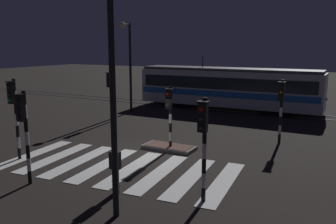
# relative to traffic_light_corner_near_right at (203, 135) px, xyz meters

# --- Properties ---
(ground_plane) EXTENTS (120.00, 120.00, 0.00)m
(ground_plane) POSITION_rel_traffic_light_corner_near_right_xyz_m (-4.42, 3.43, -2.24)
(ground_plane) COLOR black
(rail_near) EXTENTS (80.00, 0.12, 0.03)m
(rail_near) POSITION_rel_traffic_light_corner_near_right_xyz_m (-4.42, 15.91, -2.23)
(rail_near) COLOR #59595E
(rail_near) RESTS_ON ground
(rail_far) EXTENTS (80.00, 0.12, 0.03)m
(rail_far) POSITION_rel_traffic_light_corner_near_right_xyz_m (-4.42, 17.35, -2.23)
(rail_far) COLOR #59595E
(rail_far) RESTS_ON ground
(crosswalk_zebra) EXTENTS (9.99, 5.38, 0.02)m
(crosswalk_zebra) POSITION_rel_traffic_light_corner_near_right_xyz_m (-4.42, 1.53, -2.23)
(crosswalk_zebra) COLOR silver
(crosswalk_zebra) RESTS_ON ground
(traffic_island) EXTENTS (2.53, 1.15, 0.18)m
(traffic_island) POSITION_rel_traffic_light_corner_near_right_xyz_m (-3.74, 4.83, -2.15)
(traffic_island) COLOR slate
(traffic_island) RESTS_ON ground
(traffic_light_corner_near_right) EXTENTS (0.36, 0.42, 3.40)m
(traffic_light_corner_near_right) POSITION_rel_traffic_light_corner_near_right_xyz_m (0.00, 0.00, 0.00)
(traffic_light_corner_near_right) COLOR black
(traffic_light_corner_near_right) RESTS_ON ground
(traffic_light_median_centre) EXTENTS (0.36, 0.42, 3.08)m
(traffic_light_median_centre) POSITION_rel_traffic_light_corner_near_right_xyz_m (-3.63, 4.65, -0.21)
(traffic_light_median_centre) COLOR black
(traffic_light_median_centre) RESTS_ON ground
(traffic_light_corner_far_left) EXTENTS (0.36, 0.42, 3.35)m
(traffic_light_corner_far_left) POSITION_rel_traffic_light_corner_near_right_xyz_m (-10.08, 8.59, -0.03)
(traffic_light_corner_far_left) COLOR black
(traffic_light_corner_far_left) RESTS_ON ground
(traffic_light_kerb_mid_left) EXTENTS (0.36, 0.42, 3.41)m
(traffic_light_kerb_mid_left) POSITION_rel_traffic_light_corner_near_right_xyz_m (-6.16, -1.55, 0.01)
(traffic_light_kerb_mid_left) COLOR black
(traffic_light_kerb_mid_left) RESTS_ON ground
(traffic_light_corner_far_right) EXTENTS (0.36, 0.42, 3.28)m
(traffic_light_corner_far_right) POSITION_rel_traffic_light_corner_near_right_xyz_m (0.78, 8.35, -0.08)
(traffic_light_corner_far_right) COLOR black
(traffic_light_corner_far_right) RESTS_ON ground
(traffic_light_corner_near_left) EXTENTS (0.36, 0.42, 3.57)m
(traffic_light_corner_near_left) POSITION_rel_traffic_light_corner_near_right_xyz_m (-8.86, 0.23, 0.11)
(traffic_light_corner_near_left) COLOR black
(traffic_light_corner_near_left) RESTS_ON ground
(street_lamp_near_kerb) EXTENTS (0.44, 1.21, 7.61)m
(street_lamp_near_kerb) POSITION_rel_traffic_light_corner_near_right_xyz_m (-1.89, -2.27, 2.55)
(street_lamp_near_kerb) COLOR black
(street_lamp_near_kerb) RESTS_ON ground
(street_lamp_trackside_left) EXTENTS (0.44, 1.21, 6.57)m
(street_lamp_trackside_left) POSITION_rel_traffic_light_corner_near_right_xyz_m (-10.84, 11.86, 1.98)
(street_lamp_trackside_left) COLOR black
(street_lamp_trackside_left) RESTS_ON ground
(tram) EXTENTS (14.29, 2.58, 4.15)m
(tram) POSITION_rel_traffic_light_corner_near_right_xyz_m (-4.82, 16.62, -0.50)
(tram) COLOR silver
(tram) RESTS_ON ground
(pedestrian_waiting_at_kerb) EXTENTS (0.36, 0.24, 1.71)m
(pedestrian_waiting_at_kerb) POSITION_rel_traffic_light_corner_near_right_xyz_m (-2.87, -0.72, -1.36)
(pedestrian_waiting_at_kerb) COLOR black
(pedestrian_waiting_at_kerb) RESTS_ON ground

